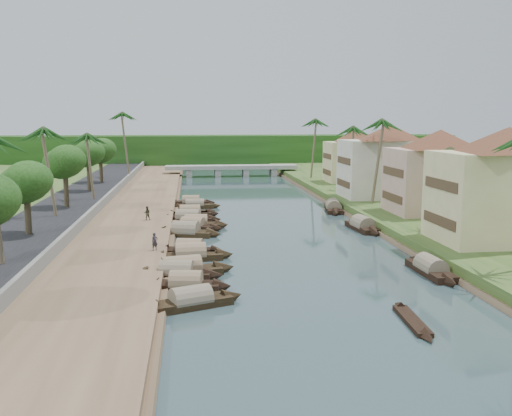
{
  "coord_description": "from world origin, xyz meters",
  "views": [
    {
      "loc": [
        -8.89,
        -49.41,
        12.01
      ],
      "look_at": [
        -1.42,
        14.68,
        2.0
      ],
      "focal_mm": 40.0,
      "sensor_mm": 36.0,
      "label": 1
    }
  ],
  "objects": [
    {
      "name": "ground",
      "position": [
        0.0,
        0.0,
        0.0
      ],
      "size": [
        220.0,
        220.0,
        0.0
      ],
      "primitive_type": "plane",
      "color": "#32474B",
      "rests_on": "ground"
    },
    {
      "name": "sampan_2",
      "position": [
        -9.66,
        -5.99,
        0.42
      ],
      "size": [
        8.94,
        3.59,
        2.3
      ],
      "rotation": [
        0.0,
        0.0,
        0.21
      ],
      "color": "black",
      "rests_on": "ground"
    },
    {
      "name": "building_near",
      "position": [
        18.99,
        -2.0,
        6.38
      ],
      "size": [
        14.85,
        14.85,
        10.2
      ],
      "color": "beige",
      "rests_on": "right_bank"
    },
    {
      "name": "sampan_13",
      "position": [
        -8.78,
        31.34,
        0.41
      ],
      "size": [
        7.16,
        2.03,
        1.97
      ],
      "rotation": [
        0.0,
        0.0,
        -0.08
      ],
      "color": "black",
      "rests_on": "ground"
    },
    {
      "name": "right_bank",
      "position": [
        19.0,
        20.0,
        0.6
      ],
      "size": [
        16.0,
        180.0,
        1.2
      ],
      "primitive_type": "cube",
      "color": "#2F4A1D",
      "rests_on": "ground"
    },
    {
      "name": "sampan_8",
      "position": [
        -8.29,
        13.68,
        0.42
      ],
      "size": [
        7.48,
        2.26,
        2.28
      ],
      "rotation": [
        0.0,
        0.0,
        -0.06
      ],
      "color": "black",
      "rests_on": "ground"
    },
    {
      "name": "palm_5",
      "position": [
        -24.0,
        15.37,
        10.74
      ],
      "size": [
        3.2,
        3.2,
        11.11
      ],
      "color": "brown",
      "rests_on": "ground"
    },
    {
      "name": "tree_5",
      "position": [
        -24.0,
        50.44,
        6.66
      ],
      "size": [
        4.83,
        4.83,
        7.33
      ],
      "color": "#4D402C",
      "rests_on": "ground"
    },
    {
      "name": "sampan_11",
      "position": [
        -8.95,
        21.45,
        0.41
      ],
      "size": [
        7.47,
        1.95,
        2.15
      ],
      "rotation": [
        0.0,
        0.0,
        0.01
      ],
      "color": "black",
      "rests_on": "ground"
    },
    {
      "name": "sampan_16",
      "position": [
        10.04,
        23.8,
        0.42
      ],
      "size": [
        3.27,
        9.54,
        2.28
      ],
      "rotation": [
        0.0,
        0.0,
        1.4
      ],
      "color": "black",
      "rests_on": "ground"
    },
    {
      "name": "building_mid",
      "position": [
        19.99,
        14.0,
        6.13
      ],
      "size": [
        14.11,
        14.11,
        9.7
      ],
      "color": "#D09F93",
      "rests_on": "right_bank"
    },
    {
      "name": "treeline",
      "position": [
        0.0,
        100.0,
        4.0
      ],
      "size": [
        120.0,
        14.0,
        8.0
      ],
      "color": "#193B10",
      "rests_on": "ground"
    },
    {
      "name": "building_far",
      "position": [
        18.99,
        28.0,
        6.38
      ],
      "size": [
        15.59,
        15.59,
        10.2
      ],
      "color": "silver",
      "rests_on": "right_bank"
    },
    {
      "name": "palm_2",
      "position": [
        15.0,
        22.07,
        11.6
      ],
      "size": [
        3.2,
        3.2,
        12.2
      ],
      "color": "brown",
      "rests_on": "ground"
    },
    {
      "name": "canoe_0",
      "position": [
        4.16,
        -18.08,
        0.1
      ],
      "size": [
        1.39,
        6.96,
        0.91
      ],
      "rotation": [
        0.0,
        0.0,
        1.5
      ],
      "color": "black",
      "rests_on": "ground"
    },
    {
      "name": "tree_6",
      "position": [
        24.0,
        29.26,
        6.43
      ],
      "size": [
        4.12,
        4.12,
        7.04
      ],
      "color": "#4D402C",
      "rests_on": "ground"
    },
    {
      "name": "sampan_7",
      "position": [
        -8.67,
        12.79,
        0.41
      ],
      "size": [
        7.29,
        4.4,
        1.99
      ],
      "rotation": [
        0.0,
        0.0,
        -0.43
      ],
      "color": "black",
      "rests_on": "ground"
    },
    {
      "name": "sampan_9",
      "position": [
        -9.17,
        17.99,
        0.41
      ],
      "size": [
        8.37,
        3.53,
        2.1
      ],
      "rotation": [
        0.0,
        0.0,
        -0.25
      ],
      "color": "black",
      "rests_on": "ground"
    },
    {
      "name": "bridge",
      "position": [
        0.0,
        72.0,
        1.72
      ],
      "size": [
        28.0,
        4.0,
        2.4
      ],
      "color": "gray",
      "rests_on": "ground"
    },
    {
      "name": "sampan_10",
      "position": [
        -8.99,
        21.63,
        0.41
      ],
      "size": [
        7.33,
        3.18,
        2.01
      ],
      "rotation": [
        0.0,
        0.0,
        0.24
      ],
      "color": "black",
      "rests_on": "ground"
    },
    {
      "name": "sampan_14",
      "position": [
        9.79,
        -7.83,
        0.41
      ],
      "size": [
        1.91,
        8.52,
        2.07
      ],
      "rotation": [
        0.0,
        0.0,
        1.6
      ],
      "color": "black",
      "rests_on": "ground"
    },
    {
      "name": "left_bank",
      "position": [
        -16.0,
        20.0,
        0.4
      ],
      "size": [
        10.0,
        180.0,
        0.8
      ],
      "primitive_type": "cube",
      "color": "brown",
      "rests_on": "ground"
    },
    {
      "name": "palm_7",
      "position": [
        14.0,
        55.77,
        11.68
      ],
      "size": [
        3.2,
        3.2,
        12.3
      ],
      "color": "brown",
      "rests_on": "ground"
    },
    {
      "name": "building_distant",
      "position": [
        19.99,
        48.0,
        5.88
      ],
      "size": [
        12.62,
        12.62,
        9.2
      ],
      "color": "beige",
      "rests_on": "right_bank"
    },
    {
      "name": "tree_4",
      "position": [
        -24.0,
        38.45,
        6.87
      ],
      "size": [
        4.49,
        4.49,
        7.43
      ],
      "color": "#4D402C",
      "rests_on": "ground"
    },
    {
      "name": "sampan_0",
      "position": [
        -8.96,
        -13.77,
        0.41
      ],
      "size": [
        7.54,
        4.18,
        2.01
      ],
      "rotation": [
        0.0,
        0.0,
        0.38
      ],
      "color": "black",
      "rests_on": "ground"
    },
    {
      "name": "palm_3",
      "position": [
        16.0,
        37.14,
        10.57
      ],
      "size": [
        3.2,
        3.2,
        11.15
      ],
      "color": "brown",
      "rests_on": "ground"
    },
    {
      "name": "tree_3",
      "position": [
        -24.0,
        22.18,
        6.82
      ],
      "size": [
        4.57,
        4.57,
        7.41
      ],
      "color": "#4D402C",
      "rests_on": "ground"
    },
    {
      "name": "sampan_4",
      "position": [
        -8.95,
        -0.97,
        0.42
      ],
      "size": [
        7.78,
        2.28,
        2.19
      ],
      "rotation": [
        0.0,
        0.0,
        0.08
      ],
      "color": "black",
      "rests_on": "ground"
    },
    {
      "name": "person_far",
      "position": [
        -13.78,
        15.0,
        1.59
      ],
      "size": [
        0.83,
        0.68,
        1.57
      ],
      "primitive_type": "imported",
      "rotation": [
        0.0,
        0.0,
        3.26
      ],
      "color": "#383627",
      "rests_on": "left_bank"
    },
    {
      "name": "canoe_2",
      "position": [
        -8.36,
        24.59,
        0.1
      ],
      "size": [
        5.64,
        1.7,
        0.81
      ],
      "rotation": [
        0.0,
        0.0,
        0.16
      ],
      "color": "black",
      "rests_on": "ground"
    },
    {
      "name": "sampan_5",
      "position": [
        -9.02,
        0.9,
        0.41
      ],
      "size": [
        6.87,
        2.87,
        2.15
      ],
      "rotation": [
        0.0,
        0.0,
        -0.19
      ],
      "color": "black",
      "rests_on": "ground"
    },
    {
      "name": "sampan_15",
      "position": [
        9.94,
        10.47,
        0.42
      ],
      "size": [
        2.52,
        8.67,
        2.28
      ],
      "rotation": [
        0.0,
        0.0,
        1.66
      ],
      "color": "black",
      "rests_on": "ground"
    },
    {
      "name": "palm_6",
      "position": [
        -22.0,
        29.09,
        9.8
      ],
      "size": [
        3.2,
        3.2,
        10.14
      ],
      "color": "brown",
      "rests_on": "ground"
    },
    {
      "name": "retaining_wall",
      "position": [
        -20.2,
        20.0,
        1.35
      ],
      "size": [
        0.4,
        180.0,
        1.1
      ],
      "primitive_type": "cube",
      "color": "slate",
      "rests_on": "left_bank"
    },
    {
      "name": "sampan_12",
      "position": [
        -8.29,
        28.21,
        0.4
      ],
      "size": [
        7.35,
        1.59,
        1.8
      ],
      "rotation": [
        0.0,
        0.0,
        -0.02
      ],
      "color": "black",
      "rests_on": "ground"
    },
    {
      "name": "palm_8",
      "position": [
        -20.5,
        60.02,
        12.87
      ],
      "size": [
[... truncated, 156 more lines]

